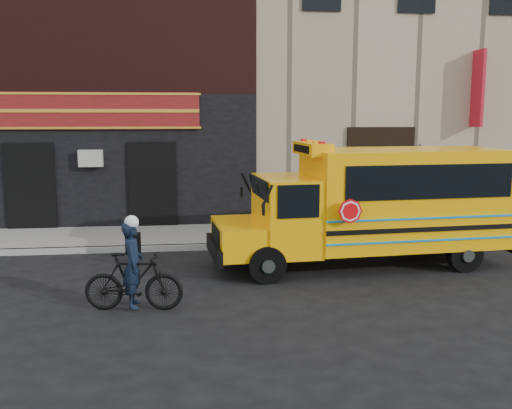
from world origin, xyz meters
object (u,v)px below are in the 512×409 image
at_px(sign_pole, 418,187).
at_px(bicycle, 134,282).
at_px(cyclist, 133,267).
at_px(school_bus, 376,202).

xyz_separation_m(sign_pole, bicycle, (-7.47, -5.17, -0.98)).
xyz_separation_m(bicycle, cyclist, (-0.01, 0.08, 0.25)).
xyz_separation_m(sign_pole, cyclist, (-7.48, -5.09, -0.72)).
height_order(school_bus, sign_pole, school_bus).
bearing_deg(school_bus, sign_pole, 51.17).
bearing_deg(bicycle, cyclist, 12.63).
xyz_separation_m(school_bus, bicycle, (-5.38, -2.58, -0.97)).
bearing_deg(sign_pole, bicycle, -145.30).
bearing_deg(cyclist, sign_pole, -57.16).
relative_size(school_bus, bicycle, 3.92).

